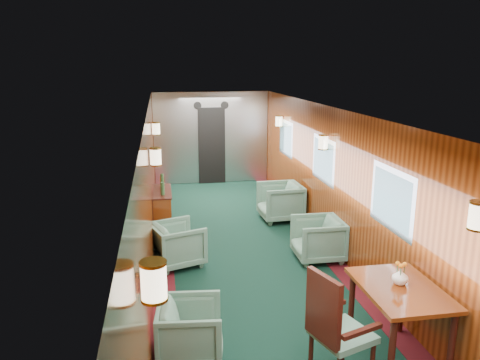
{
  "coord_description": "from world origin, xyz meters",
  "views": [
    {
      "loc": [
        -1.32,
        -6.19,
        3.1
      ],
      "look_at": [
        0.0,
        1.49,
        1.15
      ],
      "focal_mm": 35.0,
      "sensor_mm": 36.0,
      "label": 1
    }
  ],
  "objects_px": {
    "armchair_right_near": "(318,239)",
    "armchair_right_far": "(280,202)",
    "armchair_left_near": "(190,330)",
    "dining_table": "(400,299)",
    "credenza": "(163,215)",
    "armchair_left_far": "(177,244)",
    "side_chair": "(334,325)"
  },
  "relations": [
    {
      "from": "dining_table",
      "to": "armchair_left_near",
      "type": "height_order",
      "value": "dining_table"
    },
    {
      "from": "dining_table",
      "to": "side_chair",
      "type": "relative_size",
      "value": 0.93
    },
    {
      "from": "armchair_right_far",
      "to": "side_chair",
      "type": "bearing_deg",
      "value": -11.26
    },
    {
      "from": "credenza",
      "to": "dining_table",
      "type": "bearing_deg",
      "value": -58.59
    },
    {
      "from": "armchair_left_far",
      "to": "armchair_right_far",
      "type": "distance_m",
      "value": 2.84
    },
    {
      "from": "dining_table",
      "to": "side_chair",
      "type": "bearing_deg",
      "value": -161.33
    },
    {
      "from": "dining_table",
      "to": "armchair_right_far",
      "type": "bearing_deg",
      "value": 90.75
    },
    {
      "from": "credenza",
      "to": "armchair_right_near",
      "type": "height_order",
      "value": "credenza"
    },
    {
      "from": "armchair_left_far",
      "to": "armchair_right_near",
      "type": "distance_m",
      "value": 2.25
    },
    {
      "from": "armchair_left_far",
      "to": "armchair_right_near",
      "type": "height_order",
      "value": "armchair_right_near"
    },
    {
      "from": "dining_table",
      "to": "armchair_right_far",
      "type": "xyz_separation_m",
      "value": [
        -0.06,
        4.71,
        -0.33
      ]
    },
    {
      "from": "armchair_left_far",
      "to": "credenza",
      "type": "bearing_deg",
      "value": -8.22
    },
    {
      "from": "side_chair",
      "to": "armchair_right_far",
      "type": "xyz_separation_m",
      "value": [
        0.77,
        4.99,
        -0.28
      ]
    },
    {
      "from": "dining_table",
      "to": "credenza",
      "type": "distance_m",
      "value": 4.65
    },
    {
      "from": "armchair_left_near",
      "to": "armchair_left_far",
      "type": "xyz_separation_m",
      "value": [
        -0.04,
        2.44,
        0.03
      ]
    },
    {
      "from": "credenza",
      "to": "armchair_right_near",
      "type": "relative_size",
      "value": 1.58
    },
    {
      "from": "armchair_right_near",
      "to": "armchair_right_far",
      "type": "xyz_separation_m",
      "value": [
        -0.1,
        2.03,
        0.03
      ]
    },
    {
      "from": "dining_table",
      "to": "armchair_left_near",
      "type": "distance_m",
      "value": 2.24
    },
    {
      "from": "credenza",
      "to": "armchair_right_far",
      "type": "relative_size",
      "value": 1.45
    },
    {
      "from": "credenza",
      "to": "armchair_left_near",
      "type": "distance_m",
      "value": 3.56
    },
    {
      "from": "armchair_right_far",
      "to": "dining_table",
      "type": "bearing_deg",
      "value": -1.8
    },
    {
      "from": "armchair_left_near",
      "to": "armchair_right_far",
      "type": "distance_m",
      "value": 4.79
    },
    {
      "from": "armchair_left_near",
      "to": "armchair_right_near",
      "type": "distance_m",
      "value": 3.16
    },
    {
      "from": "side_chair",
      "to": "dining_table",
      "type": "bearing_deg",
      "value": -0.54
    },
    {
      "from": "side_chair",
      "to": "armchair_left_far",
      "type": "height_order",
      "value": "side_chair"
    },
    {
      "from": "armchair_left_near",
      "to": "armchair_right_near",
      "type": "relative_size",
      "value": 0.92
    },
    {
      "from": "side_chair",
      "to": "credenza",
      "type": "xyz_separation_m",
      "value": [
        -1.59,
        4.24,
        -0.18
      ]
    },
    {
      "from": "dining_table",
      "to": "armchair_right_near",
      "type": "bearing_deg",
      "value": 89.21
    },
    {
      "from": "credenza",
      "to": "armchair_left_near",
      "type": "xyz_separation_m",
      "value": [
        0.25,
        -3.55,
        -0.15
      ]
    },
    {
      "from": "armchair_right_near",
      "to": "armchair_right_far",
      "type": "bearing_deg",
      "value": -176.52
    },
    {
      "from": "armchair_left_near",
      "to": "armchair_right_near",
      "type": "bearing_deg",
      "value": -38.45
    },
    {
      "from": "dining_table",
      "to": "side_chair",
      "type": "distance_m",
      "value": 0.87
    }
  ]
}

